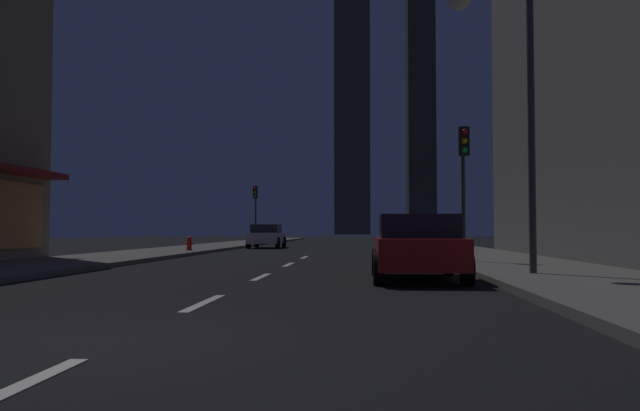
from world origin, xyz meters
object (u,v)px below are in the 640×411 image
object	(u,v)px
car_parked_far	(267,236)
street_lamp_right	(494,57)
fire_hydrant_far_left	(189,244)
traffic_light_near_right	(464,163)
traffic_light_far_left	(255,201)
car_parked_near	(417,247)

from	to	relation	value
car_parked_far	street_lamp_right	distance (m)	25.62
fire_hydrant_far_left	traffic_light_near_right	xyz separation A→B (m)	(11.40, -9.58, 2.74)
traffic_light_far_left	street_lamp_right	distance (m)	32.19
car_parked_far	fire_hydrant_far_left	xyz separation A→B (m)	(-2.30, -8.86, -0.29)
car_parked_near	street_lamp_right	xyz separation A→B (m)	(1.78, 0.26, 4.33)
car_parked_near	traffic_light_far_left	xyz separation A→B (m)	(-9.10, 30.49, 2.45)
fire_hydrant_far_left	traffic_light_near_right	bearing A→B (deg)	-40.04
traffic_light_near_right	traffic_light_far_left	size ratio (longest dim) A/B	1.00
traffic_light_far_left	fire_hydrant_far_left	bearing A→B (deg)	-91.48
car_parked_far	traffic_light_near_right	world-z (taller)	traffic_light_near_right
traffic_light_near_right	street_lamp_right	world-z (taller)	street_lamp_right
traffic_light_far_left	street_lamp_right	size ratio (longest dim) A/B	0.64
car_parked_near	traffic_light_near_right	world-z (taller)	traffic_light_near_right
car_parked_far	traffic_light_near_right	xyz separation A→B (m)	(9.10, -18.44, 2.45)
fire_hydrant_far_left	car_parked_near	bearing A→B (deg)	-57.65
traffic_light_far_left	car_parked_near	bearing A→B (deg)	-73.38
car_parked_near	fire_hydrant_far_left	distance (m)	17.76
car_parked_near	fire_hydrant_far_left	world-z (taller)	car_parked_near
car_parked_near	street_lamp_right	distance (m)	4.68
car_parked_near	car_parked_far	size ratio (longest dim) A/B	1.00
car_parked_far	fire_hydrant_far_left	bearing A→B (deg)	-104.55
car_parked_near	street_lamp_right	world-z (taller)	street_lamp_right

